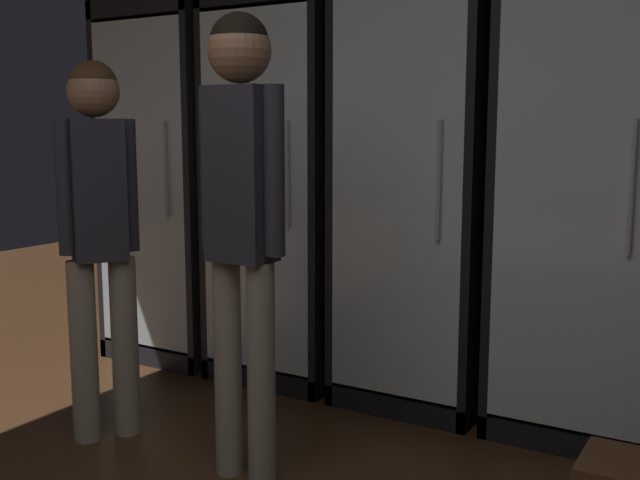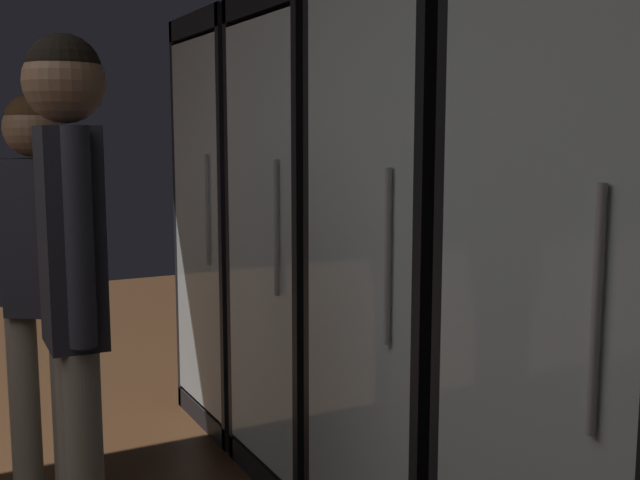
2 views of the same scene
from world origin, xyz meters
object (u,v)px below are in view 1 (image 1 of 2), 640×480
shopper_far (99,216)px  cooler_right (593,209)px  cooler_far_left (186,185)px  cooler_center (428,200)px  cooler_left (296,193)px  shopper_near (242,191)px

shopper_far → cooler_right: bearing=34.2°
cooler_far_left → cooler_center: bearing=-0.0°
cooler_far_left → cooler_right: same height
cooler_left → cooler_right: (1.50, -0.00, -0.00)m
cooler_center → cooler_far_left: bearing=180.0°
shopper_far → cooler_far_left: bearing=114.8°
cooler_right → shopper_far: cooler_right is taller
cooler_left → shopper_far: cooler_left is taller
cooler_right → shopper_near: cooler_right is taller
cooler_far_left → shopper_far: (0.54, -1.16, -0.03)m
cooler_far_left → cooler_center: same height
shopper_far → cooler_center: bearing=50.3°
cooler_far_left → cooler_right: 2.25m
cooler_left → cooler_center: (0.75, -0.00, 0.00)m
shopper_near → cooler_left: bearing=114.0°
cooler_left → cooler_center: bearing=-0.2°
cooler_center → cooler_left: bearing=179.8°
shopper_far → cooler_left: bearing=79.6°
cooler_far_left → cooler_left: bearing=0.1°
cooler_left → shopper_near: cooler_left is taller
cooler_far_left → cooler_left: same height
cooler_far_left → cooler_left: size_ratio=1.00×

